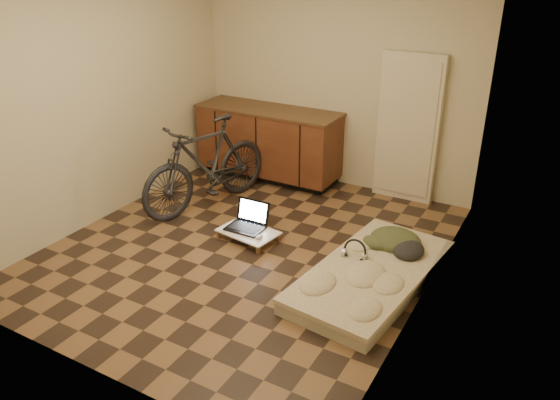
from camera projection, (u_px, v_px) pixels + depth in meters
The scene contains 10 objects.
room_shell at pixel (244, 121), 4.89m from camera, with size 3.50×4.00×2.60m.
cabinets at pixel (269, 143), 6.92m from camera, with size 1.84×0.62×0.91m.
appliance_panel at pixel (408, 129), 6.18m from camera, with size 0.70×0.10×1.70m, color beige.
bicycle at pixel (206, 160), 6.07m from camera, with size 0.51×1.75×1.13m, color black.
futon at pixel (371, 275), 4.82m from camera, with size 1.05×1.86×0.15m.
clothing_pile at pixel (399, 237), 5.10m from camera, with size 0.51×0.43×0.21m, color #394126, non-canonical shape.
headphones at pixel (355, 250), 4.93m from camera, with size 0.24×0.22×0.16m, color black, non-canonical shape.
lap_desk at pixel (248, 232), 5.54m from camera, with size 0.64×0.46×0.10m.
laptop at pixel (248, 222), 5.60m from camera, with size 0.38×0.34×0.26m.
mouse at pixel (259, 237), 5.39m from camera, with size 0.06×0.09×0.03m, color silver.
Camera 1 is at (2.62, -3.96, 2.70)m, focal length 35.00 mm.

